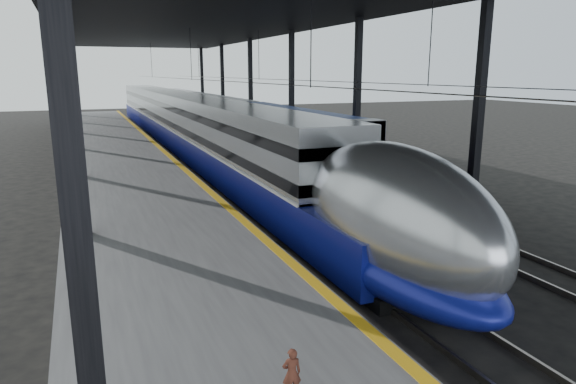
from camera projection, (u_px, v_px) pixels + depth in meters
ground at (318, 297)px, 14.00m from camera, size 160.00×160.00×0.00m
platform at (121, 166)px, 30.63m from camera, size 6.00×80.00×1.00m
yellow_strip at (168, 155)px, 31.54m from camera, size 0.30×80.00×0.01m
rails at (249, 164)px, 33.67m from camera, size 6.52×80.00×0.16m
canopy at (205, 18)px, 30.65m from camera, size 18.00×75.00×9.47m
tgv_train at (188, 126)px, 38.71m from camera, size 3.01×65.20×4.32m
second_train at (219, 116)px, 49.63m from camera, size 2.68×56.05×3.68m
child at (292, 373)px, 7.96m from camera, size 0.33×0.24×0.84m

